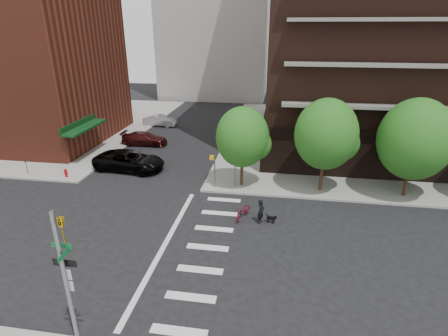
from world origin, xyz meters
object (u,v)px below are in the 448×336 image
object	(u,v)px
parked_car_black	(129,161)
scooter	(243,211)
parked_car_silver	(160,120)
dog_walker	(261,211)
traffic_signal	(70,296)
parked_car_maroon	(144,139)
fire_hydrant	(66,172)

from	to	relation	value
parked_car_black	scooter	size ratio (longest dim) A/B	3.30
parked_car_silver	dog_walker	xyz separation A→B (m)	(14.01, -21.89, 0.11)
parked_car_silver	dog_walker	world-z (taller)	dog_walker
scooter	dog_walker	xyz separation A→B (m)	(1.16, -0.42, 0.33)
parked_car_black	parked_car_silver	world-z (taller)	parked_car_black
traffic_signal	parked_car_maroon	xyz separation A→B (m)	(-6.88, 24.89, -2.00)
fire_hydrant	parked_car_silver	world-z (taller)	parked_car_silver
parked_car_silver	scooter	distance (m)	25.02
parked_car_black	parked_car_maroon	xyz separation A→B (m)	(-1.27, 6.92, -0.16)
fire_hydrant	parked_car_maroon	xyz separation A→B (m)	(3.16, 9.59, 0.14)
scooter	traffic_signal	bearing A→B (deg)	-94.24
traffic_signal	fire_hydrant	xyz separation A→B (m)	(-10.03, 15.29, -2.15)
parked_car_black	parked_car_silver	size ratio (longest dim) A/B	1.44
parked_car_black	dog_walker	world-z (taller)	parked_car_black
traffic_signal	parked_car_black	bearing A→B (deg)	107.34
parked_car_black	parked_car_maroon	size ratio (longest dim) A/B	1.28
parked_car_silver	scooter	world-z (taller)	parked_car_silver
parked_car_silver	dog_walker	bearing A→B (deg)	-142.15
parked_car_black	dog_walker	xyz separation A→B (m)	(11.88, -7.26, -0.04)
parked_car_maroon	scooter	size ratio (longest dim) A/B	2.58
dog_walker	parked_car_maroon	bearing A→B (deg)	63.07
traffic_signal	dog_walker	world-z (taller)	traffic_signal
dog_walker	fire_hydrant	bearing A→B (deg)	94.52
scooter	dog_walker	distance (m)	1.28
fire_hydrant	parked_car_black	xyz separation A→B (m)	(4.42, 2.67, 0.30)
parked_car_silver	scooter	bearing A→B (deg)	-143.87
parked_car_maroon	scooter	distance (m)	18.25
traffic_signal	parked_car_black	world-z (taller)	traffic_signal
parked_car_maroon	parked_car_black	bearing A→B (deg)	-171.35
scooter	parked_car_black	bearing A→B (deg)	167.93
parked_car_black	dog_walker	distance (m)	13.92
fire_hydrant	parked_car_silver	bearing A→B (deg)	82.43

